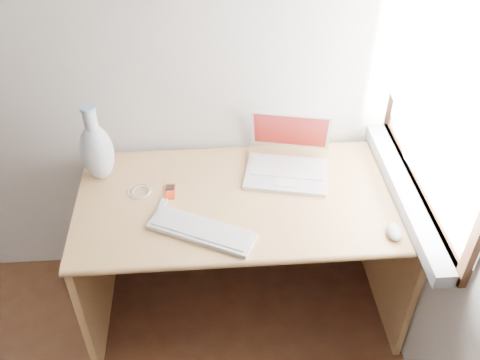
{
  "coord_description": "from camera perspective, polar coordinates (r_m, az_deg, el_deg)",
  "views": [
    {
      "loc": [
        0.89,
        -0.31,
        2.24
      ],
      "look_at": [
        1.01,
        1.35,
        0.85
      ],
      "focal_mm": 40.0,
      "sensor_mm": 36.0,
      "label": 1
    }
  ],
  "objects": [
    {
      "name": "laptop",
      "position": [
        2.37,
        4.85,
        2.22
      ],
      "size": [
        0.4,
        0.37,
        0.24
      ],
      "rotation": [
        0.0,
        0.0,
        -0.22
      ],
      "color": "white",
      "rests_on": "desk"
    },
    {
      "name": "vase",
      "position": [
        2.34,
        -15.04,
        3.12
      ],
      "size": [
        0.14,
        0.14,
        0.36
      ],
      "color": "silver",
      "rests_on": "desk"
    },
    {
      "name": "external_keyboard",
      "position": [
        2.09,
        -4.11,
        -5.41
      ],
      "size": [
        0.44,
        0.3,
        0.02
      ],
      "rotation": [
        0.0,
        0.0,
        -0.47
      ],
      "color": "white",
      "rests_on": "desk"
    },
    {
      "name": "cable_coil",
      "position": [
        2.31,
        -10.68,
        -1.19
      ],
      "size": [
        0.12,
        0.12,
        0.01
      ],
      "primitive_type": "torus",
      "rotation": [
        0.0,
        0.0,
        0.15
      ],
      "color": "white",
      "rests_on": "desk"
    },
    {
      "name": "mouse",
      "position": [
        2.16,
        16.13,
        -5.28
      ],
      "size": [
        0.07,
        0.1,
        0.03
      ],
      "primitive_type": "ellipsoid",
      "rotation": [
        0.0,
        0.0,
        -0.11
      ],
      "color": "white",
      "rests_on": "desk"
    },
    {
      "name": "remote",
      "position": [
        2.23,
        -8.26,
        -2.64
      ],
      "size": [
        0.04,
        0.08,
        0.01
      ],
      "primitive_type": "cube",
      "rotation": [
        0.0,
        0.0,
        -0.19
      ],
      "color": "white",
      "rests_on": "desk"
    },
    {
      "name": "ipod",
      "position": [
        2.29,
        -7.47,
        -1.22
      ],
      "size": [
        0.04,
        0.1,
        0.01
      ],
      "rotation": [
        0.0,
        0.0,
        -0.02
      ],
      "color": "red",
      "rests_on": "desk"
    },
    {
      "name": "window",
      "position": [
        2.05,
        20.51,
        9.21
      ],
      "size": [
        0.11,
        0.99,
        1.1
      ],
      "color": "white",
      "rests_on": "right_wall"
    },
    {
      "name": "desk",
      "position": [
        2.46,
        0.35,
        -4.24
      ],
      "size": [
        1.41,
        0.71,
        0.75
      ],
      "color": "tan",
      "rests_on": "floor"
    }
  ]
}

